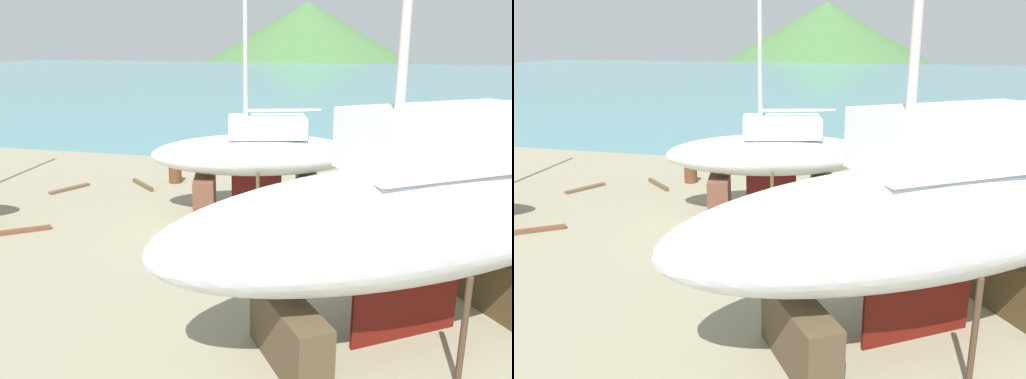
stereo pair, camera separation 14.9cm
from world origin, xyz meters
The scene contains 9 objects.
ground_plane centered at (0.00, -3.02, 0.00)m, with size 48.09×48.09×0.00m, color gray.
sea_water centered at (0.00, 55.27, 0.00)m, with size 154.71×92.54×0.01m, color teal.
headland_hill centered at (-22.37, 180.92, 0.00)m, with size 121.73×121.73×34.14m, color #47723E.
sailboat_large_starboard centered at (1.47, 1.29, 2.08)m, with size 7.67×4.25×10.90m.
sailboat_small_center centered at (6.36, -5.78, 2.69)m, with size 10.51×8.47×17.55m.
barrel_tipped_center centered at (-2.92, 4.47, 0.38)m, with size 0.54×0.54×0.76m, color brown.
timber_short_skew centered at (-6.73, 2.39, 0.05)m, with size 1.76×0.22×0.11m, color brown.
timber_long_aft centered at (-4.01, 3.54, 0.08)m, with size 1.83×0.13×0.16m, color brown.
timber_plank_near centered at (-5.71, -2.45, 0.06)m, with size 2.24×0.22×0.12m, color brown.
Camera 2 is at (5.71, -16.09, 6.18)m, focal length 37.14 mm.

